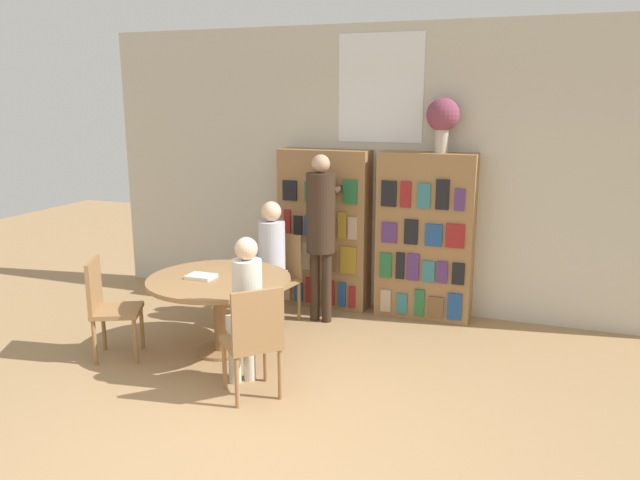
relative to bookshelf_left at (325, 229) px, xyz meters
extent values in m
plane|color=#9E7A51|center=(0.55, -3.07, -0.86)|extent=(16.00, 16.00, 0.00)
cube|color=beige|center=(0.55, 0.19, 0.64)|extent=(6.40, 0.06, 3.00)
cube|color=white|center=(0.55, 0.16, 1.49)|extent=(0.90, 0.01, 1.10)
cube|color=olive|center=(0.00, 0.00, 0.00)|extent=(0.98, 0.32, 1.72)
cube|color=tan|center=(-0.39, -0.17, -0.69)|extent=(0.07, 0.02, 0.22)
cube|color=navy|center=(-0.25, -0.17, -0.69)|extent=(0.10, 0.02, 0.22)
cube|color=maroon|center=(-0.12, -0.17, -0.66)|extent=(0.08, 0.02, 0.28)
cube|color=brown|center=(0.01, -0.17, -0.67)|extent=(0.10, 0.02, 0.26)
cube|color=maroon|center=(0.13, -0.17, -0.66)|extent=(0.09, 0.02, 0.27)
cube|color=navy|center=(0.26, -0.17, -0.66)|extent=(0.08, 0.02, 0.27)
cube|color=maroon|center=(0.37, -0.17, -0.68)|extent=(0.07, 0.02, 0.23)
cube|color=brown|center=(-0.32, -0.17, -0.29)|extent=(0.17, 0.02, 0.26)
cube|color=tan|center=(-0.11, -0.17, -0.28)|extent=(0.17, 0.02, 0.30)
cube|color=brown|center=(0.12, -0.17, -0.30)|extent=(0.14, 0.02, 0.24)
cube|color=olive|center=(0.33, -0.17, -0.28)|extent=(0.18, 0.02, 0.29)
cube|color=maroon|center=(-0.37, -0.17, 0.09)|extent=(0.07, 0.02, 0.27)
cube|color=black|center=(-0.25, -0.17, 0.06)|extent=(0.10, 0.02, 0.21)
cube|color=navy|center=(-0.13, -0.17, 0.06)|extent=(0.07, 0.02, 0.22)
cube|color=#4C2D6B|center=(0.00, -0.17, 0.09)|extent=(0.09, 0.02, 0.28)
cube|color=brown|center=(0.12, -0.17, 0.06)|extent=(0.11, 0.02, 0.22)
cube|color=olive|center=(0.26, -0.17, 0.09)|extent=(0.09, 0.02, 0.28)
cube|color=tan|center=(0.37, -0.17, 0.07)|extent=(0.10, 0.02, 0.24)
cube|color=black|center=(-0.34, -0.17, 0.43)|extent=(0.16, 0.02, 0.21)
cube|color=#236638|center=(-0.10, -0.17, 0.43)|extent=(0.12, 0.02, 0.21)
cube|color=olive|center=(0.10, -0.17, 0.46)|extent=(0.16, 0.02, 0.26)
cube|color=#236638|center=(0.34, -0.17, 0.45)|extent=(0.15, 0.02, 0.25)
cube|color=olive|center=(1.10, 0.00, 0.00)|extent=(0.98, 0.32, 1.72)
cube|color=tan|center=(0.74, -0.17, -0.68)|extent=(0.11, 0.02, 0.24)
cube|color=#2D707A|center=(0.92, -0.17, -0.69)|extent=(0.11, 0.02, 0.21)
cube|color=#236638|center=(1.10, -0.17, -0.66)|extent=(0.10, 0.02, 0.28)
cube|color=brown|center=(1.27, -0.17, -0.69)|extent=(0.15, 0.02, 0.22)
cube|color=navy|center=(1.46, -0.17, -0.66)|extent=(0.14, 0.02, 0.28)
cube|color=#236638|center=(0.73, -0.17, -0.29)|extent=(0.13, 0.02, 0.26)
cube|color=black|center=(0.88, -0.17, -0.29)|extent=(0.09, 0.02, 0.28)
cube|color=#4C2D6B|center=(1.02, -0.17, -0.28)|extent=(0.13, 0.02, 0.28)
cube|color=#2D707A|center=(1.18, -0.17, -0.32)|extent=(0.13, 0.02, 0.22)
cube|color=#4C2D6B|center=(1.32, -0.17, -0.31)|extent=(0.11, 0.02, 0.22)
cube|color=black|center=(1.48, -0.17, -0.31)|extent=(0.12, 0.02, 0.22)
cube|color=#4C2D6B|center=(0.76, -0.17, 0.05)|extent=(0.16, 0.02, 0.21)
cube|color=black|center=(0.99, -0.17, 0.08)|extent=(0.14, 0.02, 0.25)
cube|color=navy|center=(1.22, -0.17, 0.06)|extent=(0.17, 0.02, 0.22)
cube|color=maroon|center=(1.43, -0.17, 0.07)|extent=(0.18, 0.02, 0.24)
cube|color=black|center=(0.75, -0.17, 0.46)|extent=(0.15, 0.02, 0.26)
cube|color=maroon|center=(0.92, -0.17, 0.46)|extent=(0.11, 0.02, 0.26)
cube|color=#2D707A|center=(1.10, -0.17, 0.45)|extent=(0.13, 0.02, 0.25)
cube|color=black|center=(1.28, -0.17, 0.47)|extent=(0.13, 0.02, 0.30)
cube|color=#4C2D6B|center=(1.45, -0.17, 0.43)|extent=(0.10, 0.02, 0.21)
cylinder|color=#B7AD9E|center=(1.23, 0.00, 0.99)|extent=(0.13, 0.13, 0.24)
sphere|color=brown|center=(1.23, 0.00, 1.24)|extent=(0.33, 0.33, 0.33)
cylinder|color=olive|center=(-0.42, -1.58, -0.84)|extent=(0.44, 0.44, 0.03)
cylinder|color=olive|center=(-0.42, -1.58, -0.51)|extent=(0.12, 0.12, 0.63)
cylinder|color=olive|center=(-0.42, -1.58, -0.18)|extent=(1.27, 1.27, 0.04)
cube|color=olive|center=(-1.23, -1.98, -0.43)|extent=(0.54, 0.54, 0.04)
cube|color=olive|center=(-1.39, -2.06, -0.19)|extent=(0.21, 0.37, 0.45)
cylinder|color=olive|center=(-1.15, -1.75, -0.65)|extent=(0.04, 0.04, 0.41)
cylinder|color=olive|center=(-1.00, -2.06, -0.65)|extent=(0.04, 0.04, 0.41)
cylinder|color=olive|center=(-1.45, -1.90, -0.65)|extent=(0.04, 0.04, 0.41)
cylinder|color=olive|center=(-1.30, -2.21, -0.65)|extent=(0.04, 0.04, 0.41)
cube|color=olive|center=(-0.28, -0.70, -0.43)|extent=(0.46, 0.46, 0.04)
cube|color=olive|center=(-0.25, -0.52, -0.19)|extent=(0.40, 0.10, 0.45)
cylinder|color=olive|center=(-0.14, -0.90, -0.65)|extent=(0.04, 0.04, 0.41)
cylinder|color=olive|center=(-0.47, -0.84, -0.65)|extent=(0.04, 0.04, 0.41)
cylinder|color=olive|center=(-0.08, -0.56, -0.65)|extent=(0.04, 0.04, 0.41)
cylinder|color=olive|center=(-0.41, -0.50, -0.65)|extent=(0.04, 0.04, 0.41)
cube|color=olive|center=(0.20, -2.22, -0.43)|extent=(0.57, 0.57, 0.04)
cube|color=olive|center=(0.33, -2.35, -0.19)|extent=(0.31, 0.31, 0.45)
cylinder|color=olive|center=(-0.04, -2.22, -0.65)|extent=(0.04, 0.04, 0.41)
cylinder|color=olive|center=(0.21, -1.98, -0.65)|extent=(0.04, 0.04, 0.41)
cylinder|color=olive|center=(0.20, -2.46, -0.65)|extent=(0.04, 0.04, 0.41)
cylinder|color=olive|center=(0.44, -2.22, -0.65)|extent=(0.04, 0.04, 0.41)
cube|color=#B2B7C6|center=(-0.30, -0.84, -0.35)|extent=(0.32, 0.36, 0.12)
cylinder|color=#B2B7C6|center=(-0.29, -0.76, -0.04)|extent=(0.27, 0.27, 0.50)
sphere|color=#DBB293|center=(-0.29, -0.76, 0.31)|extent=(0.20, 0.20, 0.20)
cylinder|color=#B2B7C6|center=(-0.24, -0.96, -0.63)|extent=(0.10, 0.10, 0.45)
cylinder|color=#B2B7C6|center=(-0.39, -0.94, -0.63)|extent=(0.10, 0.10, 0.45)
cube|color=beige|center=(0.11, -2.12, -0.35)|extent=(0.39, 0.39, 0.12)
cylinder|color=beige|center=(0.16, -2.18, -0.04)|extent=(0.23, 0.23, 0.50)
sphere|color=#DBB293|center=(0.16, -2.18, 0.30)|extent=(0.18, 0.18, 0.18)
cylinder|color=beige|center=(-0.02, -2.09, -0.63)|extent=(0.10, 0.10, 0.45)
cylinder|color=beige|center=(0.07, -2.00, -0.63)|extent=(0.10, 0.10, 0.45)
cylinder|color=#332319|center=(0.08, -0.51, -0.49)|extent=(0.10, 0.10, 0.74)
cylinder|color=#332319|center=(0.21, -0.51, -0.49)|extent=(0.10, 0.10, 0.74)
cylinder|color=#332319|center=(0.14, -0.51, 0.28)|extent=(0.29, 0.29, 0.80)
sphere|color=tan|center=(0.14, -0.51, 0.77)|extent=(0.18, 0.18, 0.18)
cylinder|color=#332319|center=(0.23, -0.24, 0.48)|extent=(0.07, 0.30, 0.07)
cube|color=silver|center=(-0.57, -1.65, -0.14)|extent=(0.24, 0.18, 0.03)
camera|label=1|loc=(2.25, -6.24, 1.41)|focal=35.00mm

